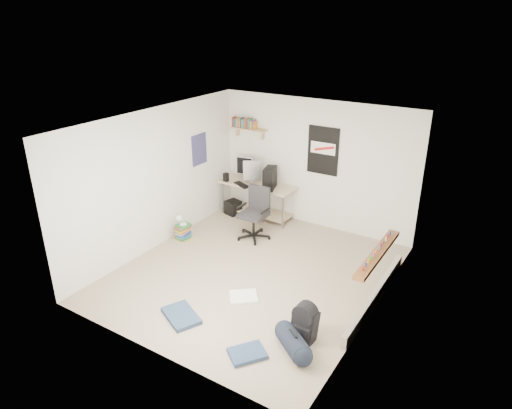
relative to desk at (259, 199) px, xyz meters
The scene contains 26 objects.
floor 2.32m from the desk, 60.72° to the right, with size 4.00×4.50×0.01m, color gray.
ceiling 3.14m from the desk, 60.72° to the right, with size 4.00×4.50×0.01m, color white.
back_wall 1.45m from the desk, 12.81° to the left, with size 4.00×0.01×2.50m, color silver.
left_wall 2.36m from the desk, 113.83° to the right, with size 0.01×4.50×2.50m, color silver.
right_wall 3.82m from the desk, 32.61° to the right, with size 0.01×4.50×2.50m, color silver.
desk is the anchor object (origin of this frame).
monitor_left 0.64m from the desk, behind, with size 0.36×0.09×0.39m, color #ACACB1.
monitor_right 0.59m from the desk, 100.67° to the right, with size 0.36×0.09×0.40m, color #97979C.
pc_tower 0.68m from the desk, 22.79° to the right, with size 0.20×0.41×0.43m, color black.
keyboard 0.52m from the desk, 128.87° to the right, with size 0.43×0.15×0.02m, color black.
speaker_left 0.82m from the desk, 156.68° to the right, with size 0.09×0.09×0.18m, color black.
speaker_right 0.70m from the desk, 32.64° to the right, with size 0.10×0.10×0.20m, color black.
office_chair 1.04m from the desk, 63.81° to the right, with size 0.65×0.65×0.99m, color #232325.
wall_shelf 1.46m from the desk, 156.92° to the left, with size 0.80×0.22×0.24m, color tan.
poster_back_wall 1.75m from the desk, 10.25° to the left, with size 0.62×0.03×0.92m, color black.
poster_left_wall 1.64m from the desk, 137.19° to the right, with size 0.02×0.42×0.60m, color navy.
window 3.67m from the desk, 28.96° to the right, with size 0.10×1.50×1.26m, color brown.
baseboard_heater 3.53m from the desk, 28.92° to the right, with size 0.08×2.50×0.18m, color #B7B2A8.
backpack 3.94m from the desk, 49.59° to the right, with size 0.32×0.25×0.42m, color black.
duffel_bag 4.19m from the desk, 52.40° to the right, with size 0.27×0.27×0.52m, color black.
tshirt 3.02m from the desk, 62.71° to the right, with size 0.41×0.35×0.04m, color white.
jeans_a 3.66m from the desk, 75.73° to the right, with size 0.59×0.38×0.06m, color navy.
jeans_b 4.25m from the desk, 60.30° to the right, with size 0.44×0.33×0.06m, color navy.
book_stack 1.80m from the desk, 110.62° to the right, with size 0.49×0.40×0.34m, color brown.
desk_lamp 1.80m from the desk, 109.80° to the right, with size 0.13×0.22×0.22m, color silver.
subwoofer 0.59m from the desk, 156.16° to the right, with size 0.28×0.28×0.31m, color black.
Camera 1 is at (3.46, -5.45, 3.98)m, focal length 32.00 mm.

